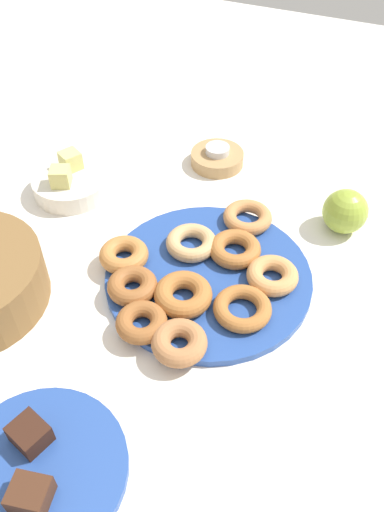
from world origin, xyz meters
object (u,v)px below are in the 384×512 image
(donut_6, at_px, (132,286))
(donut_9, at_px, (183,295))
(donut_0, at_px, (248,217))
(donut_5, at_px, (179,343))
(donut_8, at_px, (142,322))
(brownie_near, at_px, (30,494))
(melon_chunk_left, at_px, (61,177))
(donut_1, at_px, (124,255))
(donut_7, at_px, (191,243))
(melon_chunk_right, at_px, (71,160))
(cake_plate, at_px, (39,470))
(tealight, at_px, (218,150))
(donut_4, at_px, (235,249))
(brownie_far, at_px, (30,434))
(candle_holder, at_px, (217,158))
(donut_3, at_px, (272,276))
(apple, at_px, (345,211))
(fruit_bowl, at_px, (71,184))
(donut_2, at_px, (242,308))
(donut_plate, at_px, (208,276))

(donut_6, xyz_separation_m, donut_9, (0.01, -0.08, 0.00))
(donut_0, xyz_separation_m, donut_5, (-0.30, -0.00, 0.00))
(donut_8, bearing_deg, brownie_near, 179.31)
(brownie_near, distance_m, melon_chunk_left, 0.58)
(donut_6, distance_m, melon_chunk_left, 0.30)
(donut_1, distance_m, donut_7, 0.12)
(donut_9, bearing_deg, melon_chunk_right, 58.25)
(cake_plate, bearing_deg, tealight, 3.01)
(tealight, bearing_deg, donut_1, 174.08)
(donut_4, bearing_deg, donut_1, 117.88)
(donut_5, distance_m, donut_7, 0.21)
(donut_7, relative_size, brownie_near, 1.93)
(donut_6, xyz_separation_m, brownie_far, (-0.27, 0.00, 0.00))
(candle_holder, bearing_deg, donut_9, -166.42)
(donut_1, relative_size, donut_4, 0.94)
(donut_1, height_order, donut_3, donut_1)
(brownie_near, xyz_separation_m, apple, (0.64, -0.23, 0.01))
(melon_chunk_right, bearing_deg, donut_9, -121.75)
(cake_plate, height_order, brownie_near, brownie_near)
(brownie_near, xyz_separation_m, melon_chunk_left, (0.50, 0.29, 0.03))
(donut_4, xyz_separation_m, donut_6, (-0.14, 0.12, 0.00))
(fruit_bowl, height_order, apple, apple)
(donut_9, relative_size, cake_plate, 0.41)
(donut_3, height_order, melon_chunk_left, melon_chunk_left)
(donut_8, height_order, brownie_far, brownie_far)
(donut_2, bearing_deg, donut_0, 17.01)
(melon_chunk_left, bearing_deg, donut_9, -115.55)
(apple, bearing_deg, donut_6, 137.59)
(donut_1, distance_m, melon_chunk_left, 0.23)
(donut_4, height_order, brownie_near, brownie_near)
(brownie_far, bearing_deg, melon_chunk_left, 28.50)
(fruit_bowl, bearing_deg, melon_chunk_left, 180.00)
(donut_1, height_order, fruit_bowl, donut_1)
(donut_5, height_order, candle_holder, donut_5)
(brownie_far, relative_size, fruit_bowl, 0.31)
(donut_plate, xyz_separation_m, candle_holder, (0.31, 0.11, 0.01))
(donut_4, xyz_separation_m, apple, (0.16, -0.15, 0.01))
(fruit_bowl, distance_m, melon_chunk_left, 0.05)
(donut_0, relative_size, melon_chunk_left, 2.49)
(donut_2, xyz_separation_m, brownie_near, (-0.36, 0.13, 0.00))
(donut_2, bearing_deg, melon_chunk_left, 71.29)
(brownie_far, distance_m, melon_chunk_left, 0.50)
(melon_chunk_left, bearing_deg, donut_8, -128.39)
(donut_1, distance_m, fruit_bowl, 0.24)
(donut_8, relative_size, candle_holder, 0.71)
(fruit_bowl, bearing_deg, candle_holder, -48.81)
(candle_holder, distance_m, fruit_bowl, 0.31)
(donut_4, bearing_deg, donut_3, -113.68)
(donut_0, bearing_deg, melon_chunk_right, 91.57)
(donut_6, relative_size, melon_chunk_left, 2.26)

